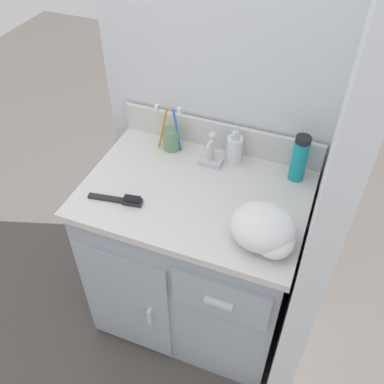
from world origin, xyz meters
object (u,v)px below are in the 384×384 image
at_px(toothbrush_cup, 171,138).
at_px(hand_towel, 265,230).
at_px(shaving_cream_can, 299,158).
at_px(hairbrush, 123,200).
at_px(soap_dispenser, 234,149).

distance_m(toothbrush_cup, hand_towel, 0.58).
bearing_deg(shaving_cream_can, hairbrush, -147.07).
distance_m(soap_dispenser, hand_towel, 0.42).
height_order(hairbrush, hand_towel, hand_towel).
bearing_deg(soap_dispenser, toothbrush_cup, -177.37).
relative_size(toothbrush_cup, shaving_cream_can, 1.10).
distance_m(hairbrush, hand_towel, 0.51).
xyz_separation_m(soap_dispenser, hairbrush, (-0.29, -0.36, -0.05)).
bearing_deg(toothbrush_cup, hand_towel, -36.50).
height_order(toothbrush_cup, hand_towel, toothbrush_cup).
xyz_separation_m(toothbrush_cup, soap_dispenser, (0.26, 0.01, 0.01)).
relative_size(soap_dispenser, hand_towel, 0.66).
relative_size(toothbrush_cup, hairbrush, 1.02).
bearing_deg(hand_towel, shaving_cream_can, 84.40).
height_order(soap_dispenser, hand_towel, soap_dispenser).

